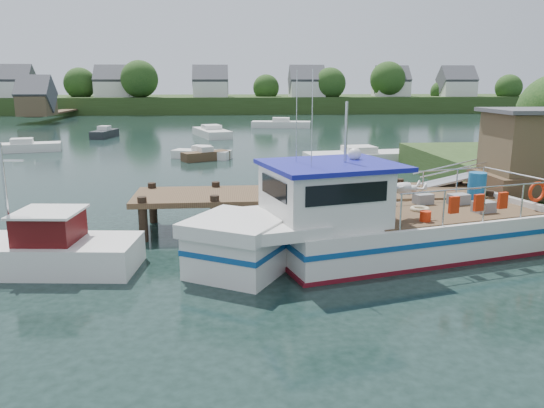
{
  "coord_description": "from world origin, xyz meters",
  "views": [
    {
      "loc": [
        -2.58,
        -19.49,
        5.47
      ],
      "look_at": [
        -1.0,
        -1.5,
        1.3
      ],
      "focal_mm": 35.0,
      "sensor_mm": 36.0,
      "label": 1
    }
  ],
  "objects": [
    {
      "name": "dock",
      "position": [
        6.51,
        0.01,
        2.24
      ],
      "size": [
        16.6,
        3.0,
        4.78
      ],
      "color": "#4C3824",
      "rests_on": "ground"
    },
    {
      "name": "moored_rowboat",
      "position": [
        -4.01,
        18.45,
        0.37
      ],
      "size": [
        3.53,
        2.61,
        0.99
      ],
      "rotation": [
        0.0,
        0.0,
        -0.04
      ],
      "color": "#4C3824",
      "rests_on": "ground"
    },
    {
      "name": "ground_plane",
      "position": [
        0.0,
        0.0,
        0.0
      ],
      "size": [
        160.0,
        160.0,
        0.0
      ],
      "primitive_type": "plane",
      "color": "black"
    },
    {
      "name": "far_shore",
      "position": [
        0.01,
        82.37,
        2.1
      ],
      "size": [
        140.0,
        42.55,
        9.22
      ],
      "color": "#2B421B",
      "rests_on": "ground"
    },
    {
      "name": "moored_c",
      "position": [
        6.58,
        16.22,
        0.43
      ],
      "size": [
        7.65,
        3.46,
        1.17
      ],
      "rotation": [
        0.0,
        0.0,
        -0.04
      ],
      "color": "silver",
      "rests_on": "ground"
    },
    {
      "name": "moored_d",
      "position": [
        -3.98,
        35.32,
        0.45
      ],
      "size": [
        4.28,
        7.45,
        1.2
      ],
      "rotation": [
        0.0,
        0.0,
        -0.24
      ],
      "color": "silver",
      "rests_on": "ground"
    },
    {
      "name": "moored_far",
      "position": [
        4.25,
        45.56,
        0.45
      ],
      "size": [
        7.45,
        3.54,
        1.22
      ],
      "rotation": [
        0.0,
        0.0,
        0.1
      ],
      "color": "silver",
      "rests_on": "ground"
    },
    {
      "name": "lobster_boat",
      "position": [
        1.78,
        -3.74,
        1.06
      ],
      "size": [
        12.11,
        6.02,
        5.84
      ],
      "rotation": [
        0.0,
        0.0,
        0.26
      ],
      "color": "silver",
      "rests_on": "ground"
    },
    {
      "name": "moored_b",
      "position": [
        -4.33,
        19.43,
        0.35
      ],
      "size": [
        4.52,
        2.84,
        0.95
      ],
      "rotation": [
        0.0,
        0.0,
        0.26
      ],
      "color": "silver",
      "rests_on": "ground"
    },
    {
      "name": "moored_a",
      "position": [
        -18.84,
        24.55,
        0.4
      ],
      "size": [
        6.09,
        3.33,
        1.07
      ],
      "rotation": [
        0.0,
        0.0,
        -0.1
      ],
      "color": "silver",
      "rests_on": "ground"
    },
    {
      "name": "moored_e",
      "position": [
        -14.7,
        35.34,
        0.43
      ],
      "size": [
        2.13,
        4.41,
        1.17
      ],
      "rotation": [
        0.0,
        0.0,
        0.0
      ],
      "color": "black",
      "rests_on": "ground"
    },
    {
      "name": "work_boat",
      "position": [
        -8.57,
        -3.93,
        0.6
      ],
      "size": [
        7.23,
        2.81,
        3.78
      ],
      "rotation": [
        0.0,
        0.0,
        -0.1
      ],
      "color": "silver",
      "rests_on": "ground"
    }
  ]
}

